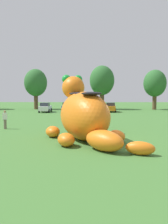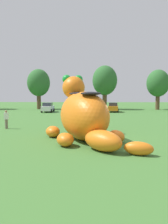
{
  "view_description": "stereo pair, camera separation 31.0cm",
  "coord_description": "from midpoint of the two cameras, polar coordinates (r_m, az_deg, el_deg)",
  "views": [
    {
      "loc": [
        -1.2,
        -15.47,
        3.18
      ],
      "look_at": [
        -1.48,
        1.55,
        1.88
      ],
      "focal_mm": 36.78,
      "sensor_mm": 36.0,
      "label": 1
    },
    {
      "loc": [
        -0.89,
        -15.46,
        3.18
      ],
      "look_at": [
        -1.48,
        1.55,
        1.88
      ],
      "focal_mm": 36.78,
      "sensor_mm": 36.0,
      "label": 2
    }
  ],
  "objects": [
    {
      "name": "ground_plane",
      "position": [
        15.82,
        5.78,
        -7.23
      ],
      "size": [
        160.0,
        160.0,
        0.0
      ],
      "primitive_type": "plane",
      "color": "#427533"
    },
    {
      "name": "giant_inflatable_creature",
      "position": [
        16.08,
        0.49,
        -0.75
      ],
      "size": [
        6.96,
        8.32,
        4.76
      ],
      "color": "orange",
      "rests_on": "ground"
    },
    {
      "name": "car_white",
      "position": [
        41.79,
        -8.78,
        1.15
      ],
      "size": [
        1.95,
        4.1,
        1.72
      ],
      "color": "white",
      "rests_on": "ground"
    },
    {
      "name": "car_blue",
      "position": [
        42.63,
        -3.33,
        1.25
      ],
      "size": [
        2.0,
        4.13,
        1.72
      ],
      "color": "#2347B7",
      "rests_on": "ground"
    },
    {
      "name": "car_red",
      "position": [
        40.9,
        2.01,
        1.13
      ],
      "size": [
        2.22,
        4.24,
        1.72
      ],
      "color": "red",
      "rests_on": "ground"
    },
    {
      "name": "car_orange",
      "position": [
        42.01,
        7.47,
        1.18
      ],
      "size": [
        2.24,
        4.24,
        1.72
      ],
      "color": "orange",
      "rests_on": "ground"
    },
    {
      "name": "tree_left",
      "position": [
        50.7,
        -11.04,
        7.09
      ],
      "size": [
        4.87,
        4.87,
        8.64
      ],
      "color": "brown",
      "rests_on": "ground"
    },
    {
      "name": "tree_mid_left",
      "position": [
        49.64,
        5.37,
        7.75
      ],
      "size": [
        5.26,
        5.26,
        9.35
      ],
      "color": "brown",
      "rests_on": "ground"
    },
    {
      "name": "tree_centre_left",
      "position": [
        50.59,
        18.08,
        6.75
      ],
      "size": [
        4.71,
        4.71,
        8.35
      ],
      "color": "brown",
      "rests_on": "ground"
    },
    {
      "name": "spectator_near_inflatable",
      "position": [
        22.44,
        -18.38,
        -1.8
      ],
      "size": [
        0.38,
        0.26,
        1.71
      ],
      "color": "#726656",
      "rests_on": "ground"
    }
  ]
}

